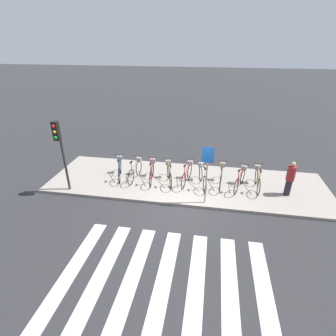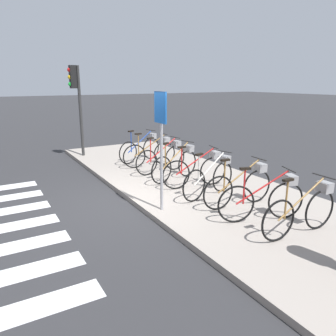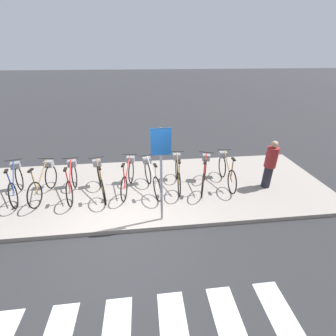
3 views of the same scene
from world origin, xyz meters
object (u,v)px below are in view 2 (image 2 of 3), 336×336
Objects in this scene: parked_bicycle_2 at (164,157)px; sign_post at (161,132)px; parked_bicycle_3 at (177,163)px; parked_bicycle_0 at (142,147)px; parked_bicycle_5 at (212,176)px; traffic_light at (76,92)px; parked_bicycle_4 at (198,169)px; parked_bicycle_6 at (242,185)px; parked_bicycle_7 at (266,197)px; parked_bicycle_1 at (152,152)px; parked_bicycle_8 at (304,209)px.

sign_post is at bearing -30.30° from parked_bicycle_2.
parked_bicycle_0 is at bearing 177.69° from parked_bicycle_3.
sign_post is (0.19, -1.43, 1.16)m from parked_bicycle_5.
parked_bicycle_5 is (1.50, 0.00, 0.00)m from parked_bicycle_3.
parked_bicycle_0 is 2.99m from traffic_light.
parked_bicycle_3 and parked_bicycle_4 have the same top height.
parked_bicycle_6 is 2.08m from sign_post.
parked_bicycle_2 is at bearing 149.70° from sign_post.
traffic_light reaches higher than parked_bicycle_7.
parked_bicycle_1 is 1.61m from parked_bicycle_3.
parked_bicycle_5 and parked_bicycle_8 have the same top height.
parked_bicycle_1 is 1.03× the size of parked_bicycle_3.
parked_bicycle_0 is at bearing 159.52° from sign_post.
parked_bicycle_3 is 0.98× the size of parked_bicycle_4.
parked_bicycle_6 is at bearing 1.28° from parked_bicycle_1.
parked_bicycle_5 is 0.98× the size of parked_bicycle_6.
parked_bicycle_4 is at bearing 2.69° from parked_bicycle_2.
parked_bicycle_8 is 0.56× the size of traffic_light.
sign_post is at bearing -60.17° from parked_bicycle_4.
parked_bicycle_6 is 1.05× the size of parked_bicycle_7.
parked_bicycle_0 is 3.89m from parked_bicycle_5.
traffic_light is at bearing -165.38° from parked_bicycle_5.
parked_bicycle_2 is 2.32m from parked_bicycle_5.
parked_bicycle_0 is 6.28m from parked_bicycle_8.
sign_post reaches higher than parked_bicycle_5.
parked_bicycle_1 is 1.00× the size of parked_bicycle_8.
parked_bicycle_6 is 1.56m from parked_bicycle_8.
parked_bicycle_8 is (1.56, -0.01, 0.00)m from parked_bicycle_6.
parked_bicycle_1 is at bearing 179.35° from parked_bicycle_7.
parked_bicycle_2 is at bearing -177.67° from parked_bicycle_6.
parked_bicycle_2 is at bearing 179.79° from parked_bicycle_7.
traffic_light is 1.29× the size of sign_post.
sign_post is (-2.20, -1.58, 1.16)m from parked_bicycle_8.
sign_post is at bearing 0.56° from traffic_light.
parked_bicycle_3 is 3.90m from parked_bicycle_8.
parked_bicycle_2 is at bearing 177.11° from parked_bicycle_3.
parked_bicycle_3 is (1.60, -0.08, 0.00)m from parked_bicycle_1.
parked_bicycle_8 is 8.45m from traffic_light.
parked_bicycle_6 is 6.97m from traffic_light.
traffic_light reaches higher than parked_bicycle_8.
parked_bicycle_2 is 0.72× the size of sign_post.
sign_post reaches higher than parked_bicycle_0.
parked_bicycle_5 is at bearing 97.65° from sign_post.
parked_bicycle_3 is at bearing -179.85° from parked_bicycle_5.
parked_bicycle_5 is (3.11, -0.08, 0.00)m from parked_bicycle_1.
parked_bicycle_7 is 7.71m from traffic_light.
parked_bicycle_2 and parked_bicycle_7 have the same top height.
parked_bicycle_7 is at bearing -0.65° from parked_bicycle_1.
parked_bicycle_3 is at bearing -2.31° from parked_bicycle_0.
parked_bicycle_3 is at bearing -171.72° from parked_bicycle_4.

